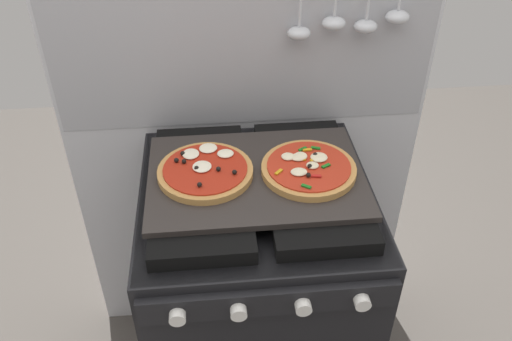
{
  "coord_description": "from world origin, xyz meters",
  "views": [
    {
      "loc": [
        -0.1,
        -1.06,
        1.73
      ],
      "look_at": [
        0.0,
        0.0,
        0.93
      ],
      "focal_mm": 37.53,
      "sensor_mm": 36.0,
      "label": 1
    }
  ],
  "objects_px": {
    "pizza_left": "(205,170)",
    "pizza_right": "(308,168)",
    "stove": "(256,296)",
    "baking_tray": "(256,176)"
  },
  "relations": [
    {
      "from": "baking_tray",
      "to": "pizza_right",
      "type": "bearing_deg",
      "value": -2.47
    },
    {
      "from": "pizza_right",
      "to": "baking_tray",
      "type": "bearing_deg",
      "value": 177.53
    },
    {
      "from": "stove",
      "to": "pizza_left",
      "type": "relative_size",
      "value": 3.78
    },
    {
      "from": "baking_tray",
      "to": "pizza_left",
      "type": "xyz_separation_m",
      "value": [
        -0.13,
        0.01,
        0.02
      ]
    },
    {
      "from": "pizza_left",
      "to": "pizza_right",
      "type": "bearing_deg",
      "value": -3.59
    },
    {
      "from": "pizza_left",
      "to": "pizza_right",
      "type": "xyz_separation_m",
      "value": [
        0.26,
        -0.02,
        -0.0
      ]
    },
    {
      "from": "pizza_left",
      "to": "pizza_right",
      "type": "relative_size",
      "value": 1.0
    },
    {
      "from": "stove",
      "to": "pizza_right",
      "type": "relative_size",
      "value": 3.78
    },
    {
      "from": "stove",
      "to": "pizza_left",
      "type": "bearing_deg",
      "value": 174.51
    },
    {
      "from": "stove",
      "to": "pizza_right",
      "type": "height_order",
      "value": "pizza_right"
    }
  ]
}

